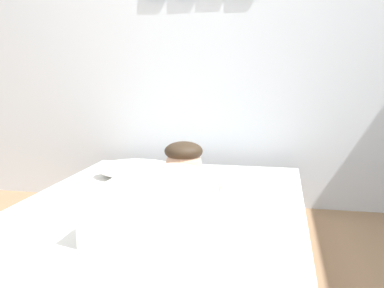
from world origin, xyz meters
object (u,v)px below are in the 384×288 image
(person_lying, at_px, (166,191))
(coffee_cup, at_px, (199,175))
(bed, at_px, (160,238))
(pillow, at_px, (139,169))
(cell_phone, at_px, (119,215))

(person_lying, xyz_separation_m, coffee_cup, (0.03, 0.60, -0.07))
(coffee_cup, bearing_deg, person_lying, -93.25)
(bed, distance_m, pillow, 0.59)
(pillow, relative_size, person_lying, 0.57)
(bed, relative_size, pillow, 3.75)
(pillow, relative_size, coffee_cup, 4.16)
(coffee_cup, bearing_deg, cell_phone, -108.79)
(cell_phone, bearing_deg, pillow, 100.60)
(pillow, relative_size, cell_phone, 3.71)
(person_lying, height_order, coffee_cup, person_lying)
(bed, xyz_separation_m, pillow, (-0.26, 0.48, 0.22))
(bed, height_order, coffee_cup, coffee_cup)
(bed, bearing_deg, coffee_cup, 78.28)
(bed, bearing_deg, cell_phone, -123.60)
(pillow, bearing_deg, coffee_cup, 0.71)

